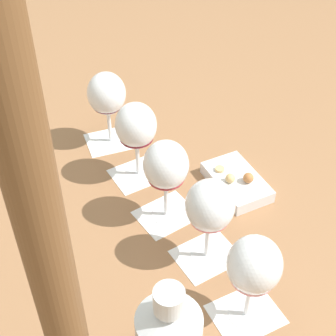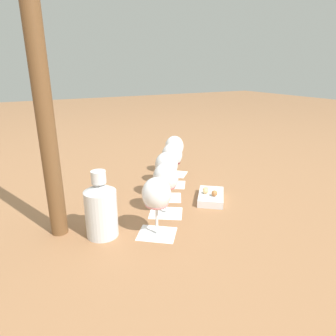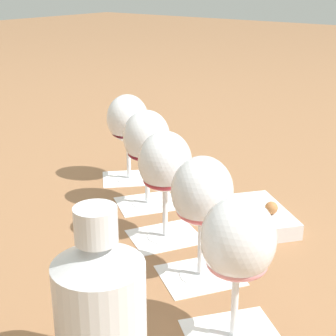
# 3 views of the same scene
# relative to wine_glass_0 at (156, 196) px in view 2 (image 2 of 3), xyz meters

# --- Properties ---
(ground_plane) EXTENTS (8.00, 8.00, 0.00)m
(ground_plane) POSITION_rel_wine_glass_0_xyz_m (0.22, -0.16, -0.13)
(ground_plane) COLOR #936642
(tasting_card_0) EXTENTS (0.14, 0.15, 0.00)m
(tasting_card_0) POSITION_rel_wine_glass_0_xyz_m (0.00, 0.00, -0.13)
(tasting_card_0) COLOR white
(tasting_card_0) RESTS_ON ground_plane
(tasting_card_1) EXTENTS (0.14, 0.15, 0.00)m
(tasting_card_1) POSITION_rel_wine_glass_0_xyz_m (0.11, -0.09, -0.13)
(tasting_card_1) COLOR white
(tasting_card_1) RESTS_ON ground_plane
(tasting_card_2) EXTENTS (0.14, 0.15, 0.00)m
(tasting_card_2) POSITION_rel_wine_glass_0_xyz_m (0.22, -0.15, -0.13)
(tasting_card_2) COLOR white
(tasting_card_2) RESTS_ON ground_plane
(tasting_card_3) EXTENTS (0.14, 0.15, 0.00)m
(tasting_card_3) POSITION_rel_wine_glass_0_xyz_m (0.33, -0.24, -0.13)
(tasting_card_3) COLOR white
(tasting_card_3) RESTS_ON ground_plane
(tasting_card_4) EXTENTS (0.15, 0.15, 0.00)m
(tasting_card_4) POSITION_rel_wine_glass_0_xyz_m (0.45, -0.31, -0.13)
(tasting_card_4) COLOR white
(tasting_card_4) RESTS_ON ground_plane
(wine_glass_0) EXTENTS (0.09, 0.09, 0.18)m
(wine_glass_0) POSITION_rel_wine_glass_0_xyz_m (0.00, 0.00, 0.00)
(wine_glass_0) COLOR white
(wine_glass_0) RESTS_ON tasting_card_0
(wine_glass_1) EXTENTS (0.09, 0.09, 0.18)m
(wine_glass_1) POSITION_rel_wine_glass_0_xyz_m (0.11, -0.09, -0.00)
(wine_glass_1) COLOR white
(wine_glass_1) RESTS_ON tasting_card_1
(wine_glass_2) EXTENTS (0.09, 0.09, 0.18)m
(wine_glass_2) POSITION_rel_wine_glass_0_xyz_m (0.22, -0.15, 0.00)
(wine_glass_2) COLOR white
(wine_glass_2) RESTS_ON tasting_card_2
(wine_glass_3) EXTENTS (0.09, 0.09, 0.18)m
(wine_glass_3) POSITION_rel_wine_glass_0_xyz_m (0.33, -0.24, 0.00)
(wine_glass_3) COLOR white
(wine_glass_3) RESTS_ON tasting_card_3
(wine_glass_4) EXTENTS (0.09, 0.09, 0.18)m
(wine_glass_4) POSITION_rel_wine_glass_0_xyz_m (0.45, -0.31, -0.00)
(wine_glass_4) COLOR white
(wine_glass_4) RESTS_ON tasting_card_4
(ceramic_vase) EXTENTS (0.10, 0.10, 0.21)m
(ceramic_vase) POSITION_rel_wine_glass_0_xyz_m (0.07, 0.15, -0.04)
(ceramic_vase) COLOR silver
(ceramic_vase) RESTS_ON ground_plane
(snack_dish) EXTENTS (0.18, 0.17, 0.05)m
(snack_dish) POSITION_rel_wine_glass_0_xyz_m (0.12, -0.29, -0.11)
(snack_dish) COLOR silver
(snack_dish) RESTS_ON ground_plane
(umbrella_pole) EXTENTS (0.05, 0.05, 0.72)m
(umbrella_pole) POSITION_rel_wine_glass_0_xyz_m (0.15, 0.26, 0.23)
(umbrella_pole) COLOR brown
(umbrella_pole) RESTS_ON ground_plane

